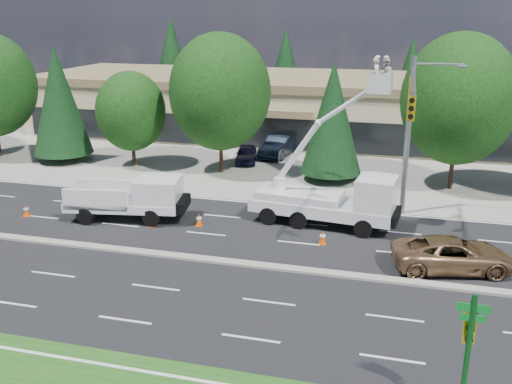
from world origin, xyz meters
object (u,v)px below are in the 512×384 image
(street_sign_pole, at_px, (468,343))
(utility_pickup, at_px, (132,202))
(bucket_truck, at_px, (337,192))
(signal_mast, at_px, (410,117))
(minivan, at_px, (453,254))

(street_sign_pole, distance_m, utility_pickup, 21.06)
(street_sign_pole, bearing_deg, utility_pickup, 142.86)
(utility_pickup, height_order, bucket_truck, bucket_truck)
(signal_mast, height_order, utility_pickup, signal_mast)
(street_sign_pole, height_order, bucket_truck, bucket_truck)
(street_sign_pole, bearing_deg, bucket_truck, 110.60)
(street_sign_pole, relative_size, bucket_truck, 0.43)
(utility_pickup, relative_size, bucket_truck, 0.72)
(street_sign_pole, relative_size, minivan, 0.73)
(signal_mast, distance_m, minivan, 7.73)
(utility_pickup, bearing_deg, signal_mast, 0.55)
(street_sign_pole, xyz_separation_m, utility_pickup, (-16.75, 12.69, -1.44))
(signal_mast, bearing_deg, minivan, -65.33)
(signal_mast, bearing_deg, street_sign_pole, -82.73)
(signal_mast, xyz_separation_m, minivan, (2.35, -5.11, -5.30))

